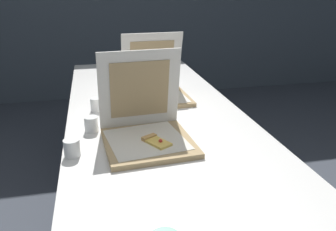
# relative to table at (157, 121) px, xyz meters

# --- Properties ---
(table) EXTENTS (0.90, 2.49, 0.73)m
(table) POSITION_rel_table_xyz_m (0.00, 0.00, 0.00)
(table) COLOR silver
(table) RESTS_ON ground
(pizza_box_front) EXTENTS (0.39, 0.39, 0.38)m
(pizza_box_front) POSITION_rel_table_xyz_m (-0.10, -0.32, 0.10)
(pizza_box_front) COLOR tan
(pizza_box_front) RESTS_ON table
(pizza_box_middle) EXTENTS (0.38, 0.38, 0.37)m
(pizza_box_middle) POSITION_rel_table_xyz_m (0.05, 0.26, 0.10)
(pizza_box_middle) COLOR tan
(pizza_box_middle) RESTS_ON table
(cup_white_near_center) EXTENTS (0.06, 0.06, 0.07)m
(cup_white_near_center) POSITION_rel_table_xyz_m (-0.33, -0.15, 0.08)
(cup_white_near_center) COLOR white
(cup_white_near_center) RESTS_ON table
(cup_white_far) EXTENTS (0.06, 0.06, 0.07)m
(cup_white_far) POSITION_rel_table_xyz_m (-0.24, 0.38, 0.08)
(cup_white_far) COLOR white
(cup_white_far) RESTS_ON table
(cup_white_near_left) EXTENTS (0.06, 0.06, 0.07)m
(cup_white_near_left) POSITION_rel_table_xyz_m (-0.41, -0.38, 0.08)
(cup_white_near_left) COLOR white
(cup_white_near_left) RESTS_ON table
(cup_white_mid) EXTENTS (0.06, 0.06, 0.07)m
(cup_white_mid) POSITION_rel_table_xyz_m (-0.30, 0.12, 0.08)
(cup_white_mid) COLOR white
(cup_white_mid) RESTS_ON table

